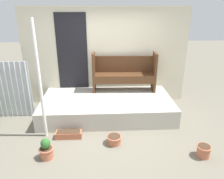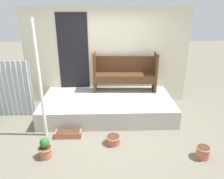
{
  "view_description": "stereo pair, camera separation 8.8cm",
  "coord_description": "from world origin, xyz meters",
  "px_view_note": "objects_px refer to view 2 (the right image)",
  "views": [
    {
      "loc": [
        -0.15,
        -4.17,
        2.67
      ],
      "look_at": [
        0.08,
        0.28,
        0.89
      ],
      "focal_mm": 35.0,
      "sensor_mm": 36.0,
      "label": 1
    },
    {
      "loc": [
        -0.06,
        -4.17,
        2.67
      ],
      "look_at": [
        0.08,
        0.28,
        0.89
      ],
      "focal_mm": 35.0,
      "sensor_mm": 36.0,
      "label": 2
    }
  ],
  "objects_px": {
    "flower_pot_left": "(45,149)",
    "support_post": "(40,82)",
    "bench": "(125,71)",
    "flower_pot_right": "(203,152)",
    "flower_pot_middle": "(113,139)",
    "planter_box_rect": "(68,134)"
  },
  "relations": [
    {
      "from": "bench",
      "to": "flower_pot_right",
      "type": "relative_size",
      "value": 6.12
    },
    {
      "from": "bench",
      "to": "planter_box_rect",
      "type": "height_order",
      "value": "bench"
    },
    {
      "from": "flower_pot_right",
      "to": "planter_box_rect",
      "type": "distance_m",
      "value": 2.68
    },
    {
      "from": "support_post",
      "to": "flower_pot_middle",
      "type": "bearing_deg",
      "value": -13.91
    },
    {
      "from": "flower_pot_left",
      "to": "planter_box_rect",
      "type": "distance_m",
      "value": 0.72
    },
    {
      "from": "bench",
      "to": "flower_pot_middle",
      "type": "distance_m",
      "value": 2.05
    },
    {
      "from": "flower_pot_left",
      "to": "planter_box_rect",
      "type": "height_order",
      "value": "flower_pot_left"
    },
    {
      "from": "flower_pot_left",
      "to": "flower_pot_right",
      "type": "distance_m",
      "value": 2.89
    },
    {
      "from": "flower_pot_middle",
      "to": "flower_pot_left",
      "type": "bearing_deg",
      "value": -163.49
    },
    {
      "from": "support_post",
      "to": "flower_pot_middle",
      "type": "distance_m",
      "value": 1.86
    },
    {
      "from": "flower_pot_middle",
      "to": "support_post",
      "type": "bearing_deg",
      "value": 166.09
    },
    {
      "from": "flower_pot_left",
      "to": "flower_pot_middle",
      "type": "relative_size",
      "value": 1.31
    },
    {
      "from": "bench",
      "to": "flower_pot_middle",
      "type": "bearing_deg",
      "value": -99.36
    },
    {
      "from": "flower_pot_middle",
      "to": "planter_box_rect",
      "type": "relative_size",
      "value": 0.57
    },
    {
      "from": "bench",
      "to": "flower_pot_left",
      "type": "distance_m",
      "value": 2.85
    },
    {
      "from": "flower_pot_middle",
      "to": "flower_pot_right",
      "type": "xyz_separation_m",
      "value": [
        1.62,
        -0.49,
        0.03
      ]
    },
    {
      "from": "bench",
      "to": "flower_pot_right",
      "type": "bearing_deg",
      "value": -59.29
    },
    {
      "from": "flower_pot_left",
      "to": "support_post",
      "type": "bearing_deg",
      "value": 103.35
    },
    {
      "from": "flower_pot_left",
      "to": "flower_pot_middle",
      "type": "xyz_separation_m",
      "value": [
        1.26,
        0.37,
        -0.08
      ]
    },
    {
      "from": "support_post",
      "to": "planter_box_rect",
      "type": "relative_size",
      "value": 4.42
    },
    {
      "from": "support_post",
      "to": "flower_pot_right",
      "type": "height_order",
      "value": "support_post"
    },
    {
      "from": "bench",
      "to": "flower_pot_left",
      "type": "height_order",
      "value": "bench"
    }
  ]
}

